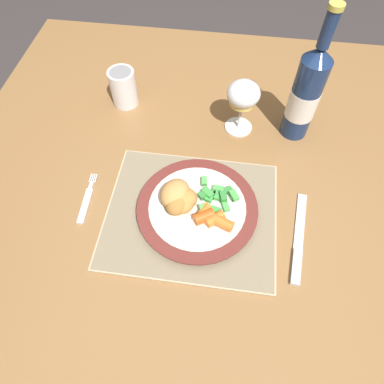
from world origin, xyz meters
TOP-DOWN VIEW (x-y plane):
  - ground_plane at (0.00, 0.00)m, footprint 6.00×6.00m
  - dining_table at (0.00, 0.00)m, footprint 1.21×1.03m
  - placemat at (-0.05, -0.14)m, footprint 0.35×0.29m
  - dinner_plate at (-0.04, -0.13)m, footprint 0.24×0.24m
  - breaded_croquettes at (-0.07, -0.13)m, footprint 0.09×0.09m
  - green_beans_pile at (-0.00, -0.11)m, footprint 0.08×0.08m
  - glazed_carrots at (-0.01, -0.16)m, footprint 0.08×0.06m
  - fork at (-0.27, -0.14)m, footprint 0.02×0.12m
  - table_knife at (0.17, -0.18)m, footprint 0.04×0.20m
  - wine_glass at (0.03, 0.12)m, footprint 0.07×0.07m
  - bottle at (0.16, 0.13)m, footprint 0.06×0.06m
  - drinking_cup at (-0.26, 0.17)m, footprint 0.06×0.06m

SIDE VIEW (x-z plane):
  - ground_plane at x=0.00m, z-range 0.00..0.00m
  - dining_table at x=0.00m, z-range 0.28..1.02m
  - fork at x=-0.27m, z-range 0.74..0.75m
  - table_knife at x=0.17m, z-range 0.74..0.75m
  - placemat at x=-0.05m, z-range 0.74..0.75m
  - dinner_plate at x=-0.04m, z-range 0.75..0.77m
  - green_beans_pile at x=0.00m, z-range 0.76..0.78m
  - glazed_carrots at x=-0.01m, z-range 0.76..0.79m
  - breaded_croquettes at x=-0.07m, z-range 0.76..0.81m
  - drinking_cup at x=-0.26m, z-range 0.74..0.84m
  - wine_glass at x=0.03m, z-range 0.77..0.90m
  - bottle at x=0.16m, z-range 0.70..1.01m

